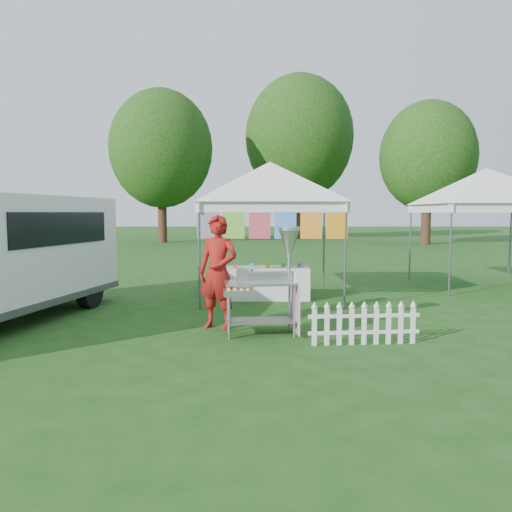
{
  "coord_description": "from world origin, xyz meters",
  "views": [
    {
      "loc": [
        -0.42,
        -7.57,
        1.89
      ],
      "look_at": [
        -0.33,
        1.46,
        1.1
      ],
      "focal_mm": 35.0,
      "sensor_mm": 36.0,
      "label": 1
    }
  ],
  "objects": [
    {
      "name": "tree_right",
      "position": [
        10.0,
        22.0,
        5.18
      ],
      "size": [
        5.6,
        5.6,
        8.42
      ],
      "color": "#391E15",
      "rests_on": "ground"
    },
    {
      "name": "display_table",
      "position": [
        -0.06,
        3.24,
        0.35
      ],
      "size": [
        1.8,
        0.7,
        0.7
      ],
      "primitive_type": "cube",
      "color": "white",
      "rests_on": "ground"
    },
    {
      "name": "canopy_right",
      "position": [
        5.5,
        5.0,
        2.99
      ],
      "size": [
        4.24,
        4.24,
        3.45
      ],
      "color": "#59595E",
      "rests_on": "ground"
    },
    {
      "name": "tree_left",
      "position": [
        -6.0,
        24.0,
        5.83
      ],
      "size": [
        6.4,
        6.4,
        9.53
      ],
      "color": "#391E15",
      "rests_on": "ground"
    },
    {
      "name": "vendor",
      "position": [
        -0.95,
        0.47,
        0.92
      ],
      "size": [
        0.79,
        0.67,
        1.85
      ],
      "primitive_type": "imported",
      "rotation": [
        0.0,
        0.0,
        -0.4
      ],
      "color": "maroon",
      "rests_on": "ground"
    },
    {
      "name": "tree_mid",
      "position": [
        3.0,
        28.0,
        7.14
      ],
      "size": [
        7.6,
        7.6,
        11.52
      ],
      "color": "#391E15",
      "rests_on": "ground"
    },
    {
      "name": "canopy_main",
      "position": [
        0.0,
        3.49,
        2.99
      ],
      "size": [
        4.24,
        4.24,
        3.45
      ],
      "color": "#59595E",
      "rests_on": "ground"
    },
    {
      "name": "picket_fence",
      "position": [
        1.2,
        -0.58,
        0.29
      ],
      "size": [
        1.62,
        0.14,
        0.56
      ],
      "rotation": [
        0.0,
        0.0,
        0.07
      ],
      "color": "white",
      "rests_on": "ground"
    },
    {
      "name": "donut_cart",
      "position": [
        -0.1,
        0.02,
        0.98
      ],
      "size": [
        1.19,
        0.91,
        1.67
      ],
      "rotation": [
        0.0,
        0.0,
        0.09
      ],
      "color": "gray",
      "rests_on": "ground"
    },
    {
      "name": "ground",
      "position": [
        0.0,
        0.0,
        0.0
      ],
      "size": [
        120.0,
        120.0,
        0.0
      ],
      "primitive_type": "plane",
      "color": "#1A4413",
      "rests_on": "ground"
    }
  ]
}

